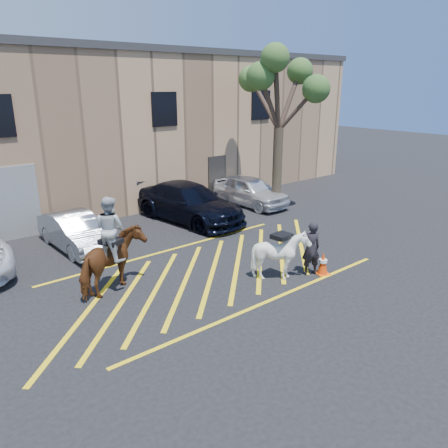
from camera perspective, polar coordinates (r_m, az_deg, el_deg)
ground at (r=14.12m, az=-2.29°, el=-5.93°), size 90.00×90.00×0.00m
car_silver_sedan at (r=16.50m, az=-18.84°, el=-0.94°), size 1.49×3.96×1.29m
car_blue_suv at (r=18.92m, az=-4.59°, el=2.82°), size 2.89×5.74×1.60m
car_white_suv at (r=21.37m, az=3.44°, el=4.36°), size 1.78×4.23×1.43m
handler at (r=13.73m, az=11.29°, el=-3.16°), size 0.73×0.61×1.70m
warehouse at (r=23.71m, az=-20.69°, el=11.81°), size 32.42×10.20×7.30m
hatching_zone at (r=13.90m, az=-1.53°, el=-6.29°), size 12.60×5.12×0.01m
mounted_bay at (r=12.66m, az=-14.43°, el=-3.85°), size 2.33×1.72×2.80m
saddled_white at (r=13.28m, az=7.42°, el=-4.00°), size 1.36×1.50×1.54m
traffic_cone at (r=13.98m, az=12.80°, el=-5.01°), size 0.47×0.47×0.73m
tree at (r=20.26m, az=7.35°, el=17.73°), size 3.99×4.37×7.31m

